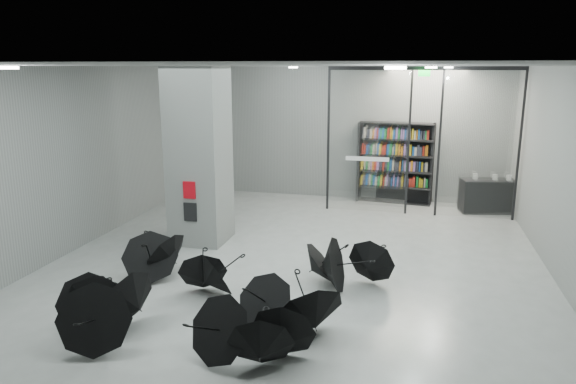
% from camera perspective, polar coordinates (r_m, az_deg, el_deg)
% --- Properties ---
extents(room, '(14.00, 14.02, 4.01)m').
position_cam_1_polar(room, '(9.43, -0.36, 6.41)').
color(room, gray).
rests_on(room, ground).
extents(column, '(1.20, 1.20, 4.00)m').
position_cam_1_polar(column, '(12.22, -9.54, 3.82)').
color(column, slate).
rests_on(column, ground).
extents(fire_cabinet, '(0.28, 0.04, 0.38)m').
position_cam_1_polar(fire_cabinet, '(11.79, -10.59, 0.21)').
color(fire_cabinet, '#A50A07').
rests_on(fire_cabinet, column).
extents(info_panel, '(0.30, 0.03, 0.42)m').
position_cam_1_polar(info_panel, '(11.91, -10.49, -2.13)').
color(info_panel, black).
rests_on(info_panel, column).
extents(exit_sign, '(0.30, 0.06, 0.15)m').
position_cam_1_polar(exit_sign, '(14.39, 14.47, 12.28)').
color(exit_sign, '#0CE533').
rests_on(exit_sign, room).
extents(glass_partition, '(5.06, 0.08, 4.00)m').
position_cam_1_polar(glass_partition, '(14.70, 14.06, 5.90)').
color(glass_partition, silver).
rests_on(glass_partition, ground).
extents(bookshelf, '(2.22, 0.72, 2.40)m').
position_cam_1_polar(bookshelf, '(16.09, 11.49, 3.11)').
color(bookshelf, black).
rests_on(bookshelf, ground).
extents(shop_counter, '(1.65, 0.93, 0.93)m').
position_cam_1_polar(shop_counter, '(15.82, 20.86, -0.39)').
color(shop_counter, black).
rests_on(shop_counter, ground).
extents(umbrella_cluster, '(5.41, 4.36, 1.28)m').
position_cam_1_polar(umbrella_cluster, '(8.86, -7.59, -11.36)').
color(umbrella_cluster, black).
rests_on(umbrella_cluster, ground).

